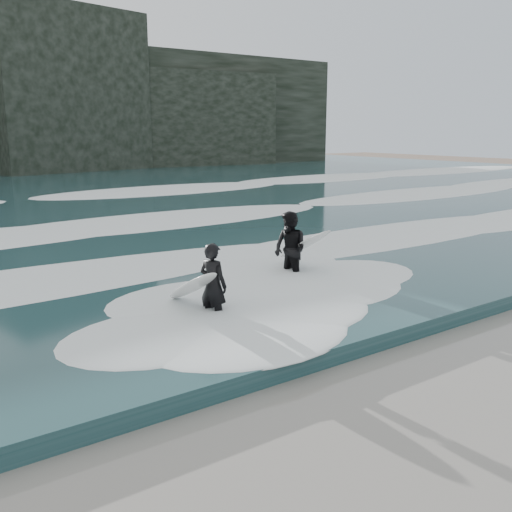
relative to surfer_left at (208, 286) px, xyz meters
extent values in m
ellipsoid|color=white|center=(0.42, 3.38, -0.37)|extent=(60.00, 3.20, 0.20)
ellipsoid|color=white|center=(0.42, 10.38, -0.35)|extent=(60.00, 4.00, 0.24)
imported|color=black|center=(0.10, -0.01, -0.01)|extent=(0.54, 0.65, 1.53)
ellipsoid|color=white|center=(-0.30, 0.04, 0.02)|extent=(0.72, 1.85, 0.97)
imported|color=black|center=(2.90, 1.29, 0.08)|extent=(0.70, 0.87, 1.70)
ellipsoid|color=white|center=(3.32, 1.29, 0.14)|extent=(0.56, 1.75, 0.99)
camera|label=1|loc=(-4.95, -8.41, 2.70)|focal=40.00mm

